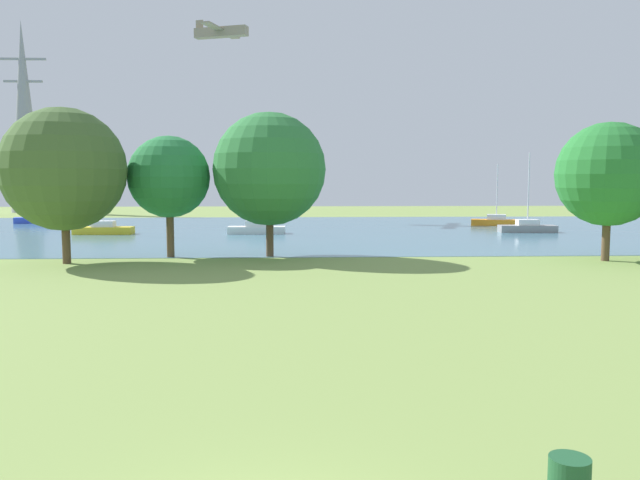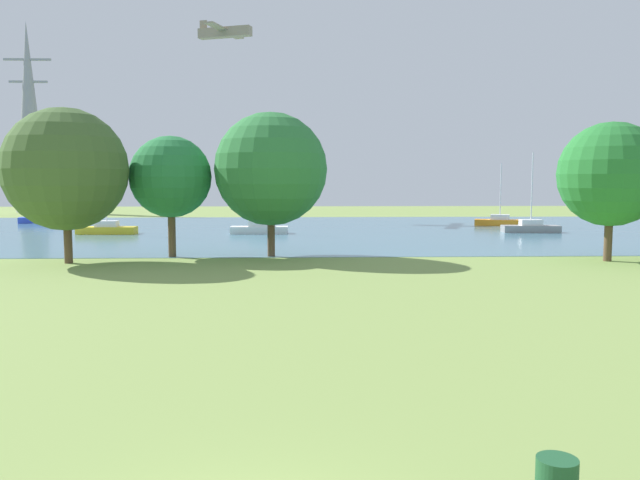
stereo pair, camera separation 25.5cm
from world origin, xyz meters
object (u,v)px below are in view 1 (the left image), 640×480
sailboat_white (257,228)px  tree_west_far (609,174)px  electricity_pylon (25,117)px  sailboat_gray (527,227)px  tree_west_near (169,177)px  sailboat_orange (496,221)px  tree_east_far (269,169)px  tree_mid_shore (63,169)px  sailboat_blue (39,219)px  light_aircraft (221,32)px  sailboat_yellow (104,229)px

sailboat_white → tree_west_far: (20.52, -18.86, 4.37)m
sailboat_white → tree_west_far: bearing=-42.6°
sailboat_white → electricity_pylon: 51.89m
sailboat_gray → tree_west_near: bearing=-149.1°
sailboat_orange → tree_east_far: (-21.46, -24.38, 4.69)m
sailboat_gray → tree_mid_shore: size_ratio=0.81×
tree_east_far → electricity_pylon: bearing=123.6°
sailboat_blue → tree_west_far: bearing=-37.0°
tree_west_near → tree_east_far: 5.83m
sailboat_blue → tree_east_far: tree_east_far is taller
tree_west_near → light_aircraft: (-0.95, 38.26, 16.78)m
electricity_pylon → tree_mid_shore: bearing=-66.4°
sailboat_gray → tree_mid_shore: 37.94m
sailboat_white → tree_west_near: (-4.16, -16.11, 4.23)m
sailboat_yellow → electricity_pylon: bearing=119.5°
tree_west_near → sailboat_white: bearing=75.5°
sailboat_orange → sailboat_yellow: 36.74m
sailboat_orange → tree_east_far: 32.82m
sailboat_white → light_aircraft: light_aircraft is taller
sailboat_yellow → tree_west_near: sailboat_yellow is taller
sailboat_orange → tree_mid_shore: 42.41m
sailboat_gray → tree_east_far: bearing=-142.8°
sailboat_gray → tree_west_far: bearing=-98.1°
tree_west_far → tree_east_far: bearing=171.6°
tree_west_far → light_aircraft: bearing=122.0°
tree_east_far → light_aircraft: size_ratio=1.02×
sailboat_yellow → light_aircraft: bearing=71.1°
tree_mid_shore → light_aircraft: (4.16, 40.84, 16.38)m
sailboat_yellow → tree_east_far: size_ratio=0.91×
tree_west_far → electricity_pylon: bearing=134.0°
sailboat_blue → tree_west_near: (19.31, -30.43, 4.21)m
tree_mid_shore → tree_west_near: tree_mid_shore is taller
tree_west_near → tree_west_far: tree_west_far is taller
sailboat_blue → sailboat_gray: (46.71, -14.02, -0.01)m
sailboat_gray → tree_west_far: (-2.72, -19.17, 4.36)m
sailboat_blue → sailboat_white: 27.50m
sailboat_white → sailboat_gray: size_ratio=0.89×
sailboat_orange → sailboat_blue: size_ratio=0.81×
sailboat_orange → sailboat_gray: sailboat_gray is taller
sailboat_white → tree_east_far: tree_east_far is taller
sailboat_white → light_aircraft: (-5.11, 22.15, 21.01)m
tree_mid_shore → tree_west_far: size_ratio=1.09×
tree_mid_shore → sailboat_orange: bearing=39.8°
tree_west_far → sailboat_white: bearing=137.4°
tree_mid_shore → tree_west_far: (29.79, -0.17, -0.26)m
sailboat_gray → sailboat_blue: bearing=163.3°
sailboat_white → tree_west_far: tree_west_far is taller
tree_east_far → sailboat_blue: bearing=129.6°
sailboat_orange → electricity_pylon: (-56.89, 29.00, 12.66)m
tree_east_far → tree_west_far: 19.08m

